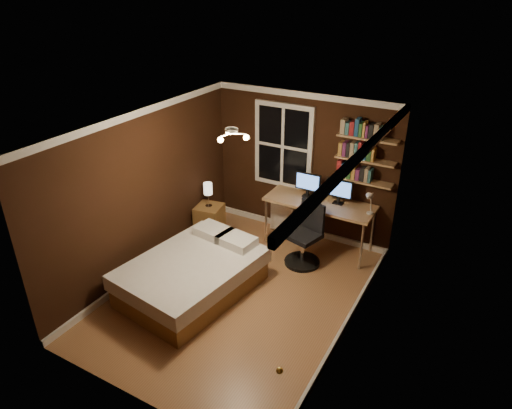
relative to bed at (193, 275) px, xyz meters
The scene contains 24 objects.
floor 0.72m from the bed, 23.40° to the left, with size 4.20×4.20×0.00m, color brown.
wall_back 2.62m from the bed, 75.62° to the left, with size 3.20×0.04×2.50m, color black.
wall_left 1.41m from the bed, 165.24° to the left, with size 0.04×4.20×2.50m, color black.
wall_right 2.42m from the bed, ahead, with size 0.04×4.20×2.50m, color black.
ceiling 2.31m from the bed, 23.40° to the left, with size 3.20×4.20×0.02m, color white.
window 2.66m from the bed, 83.74° to the left, with size 1.06×0.06×1.46m, color silver.
door 2.65m from the bed, 30.40° to the right, with size 0.03×0.82×2.05m, color black, non-canonical shape.
door_knob 2.77m from the bed, 36.38° to the right, with size 0.06×0.06×0.06m, color gold.
ceiling_fixture 2.21m from the bed, 14.98° to the left, with size 0.44×0.44×0.18m, color beige, non-canonical shape.
bookshelf_lower 2.97m from the bed, 53.07° to the left, with size 0.92×0.22×0.03m, color #A57A50.
books_row_lower 3.01m from the bed, 53.07° to the left, with size 0.48×0.16×0.23m, color maroon, non-canonical shape.
bookshelf_middle 3.10m from the bed, 53.07° to the left, with size 0.92×0.22×0.03m, color #A57A50.
books_row_middle 3.16m from the bed, 53.07° to the left, with size 0.54×0.16×0.23m, color navy, non-canonical shape.
bookshelf_upper 3.26m from the bed, 53.07° to the left, with size 0.92×0.22×0.03m, color #A57A50.
books_row_upper 3.33m from the bed, 53.07° to the left, with size 0.60×0.16×0.23m, color #245527, non-canonical shape.
bed is the anchor object (origin of this frame).
nightstand 1.65m from the bed, 116.41° to the left, with size 0.44×0.44×0.55m, color brown.
bedside_lamp 1.72m from the bed, 116.41° to the left, with size 0.15×0.15×0.43m, color white, non-canonical shape.
radiator 2.27m from the bed, 81.78° to the left, with size 0.43×0.15×0.64m, color silver.
desk 2.34m from the bed, 61.56° to the left, with size 1.77×0.67×0.84m.
monitor_left 2.38m from the bed, 68.50° to the left, with size 0.43×0.12×0.42m, color black, non-canonical shape.
monitor_right 2.62m from the bed, 57.01° to the left, with size 0.43×0.12×0.42m, color black, non-canonical shape.
desk_lamp 2.82m from the bed, 45.27° to the left, with size 0.14×0.32×0.44m, color silver, non-canonical shape.
office_chair 1.84m from the bed, 53.51° to the left, with size 0.57×0.57×1.02m.
Camera 1 is at (2.80, -4.51, 4.12)m, focal length 32.00 mm.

